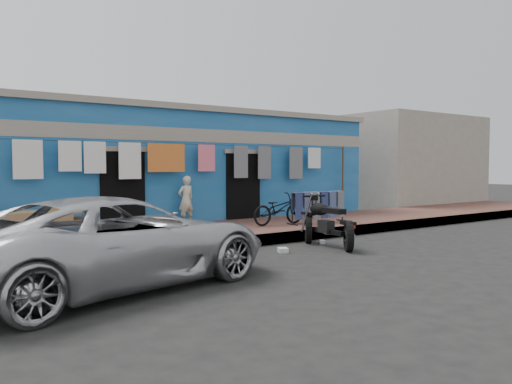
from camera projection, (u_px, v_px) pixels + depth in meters
name	position (u px, v px, depth m)	size (l,w,h in m)	color
ground	(315.00, 255.00, 9.73)	(80.00, 80.00, 0.00)	black
sidewalk	(232.00, 232.00, 12.17)	(28.00, 3.00, 0.25)	brown
curb	(268.00, 239.00, 10.99)	(28.00, 0.10, 0.25)	gray
building	(163.00, 168.00, 15.34)	(12.20, 5.20, 3.36)	#185795
neighbor_right	(396.00, 162.00, 21.67)	(6.00, 5.00, 3.80)	#9E9384
clothesline	(191.00, 163.00, 12.83)	(10.06, 0.06, 2.10)	brown
car	(118.00, 240.00, 7.17)	(2.18, 4.81, 1.35)	silver
seated_person	(186.00, 200.00, 12.74)	(0.44, 0.30, 1.23)	beige
bicycle	(279.00, 205.00, 12.59)	(0.54, 1.53, 0.99)	black
motorcycle	(327.00, 222.00, 10.68)	(0.71, 1.73, 1.09)	black
charpoy	(43.00, 223.00, 10.31)	(1.86, 0.91, 0.62)	brown
jeans_rack	(318.00, 207.00, 13.03)	(1.78, 0.45, 0.85)	black
litter_a	(254.00, 248.00, 10.34)	(0.20, 0.15, 0.09)	silver
litter_b	(322.00, 242.00, 11.18)	(0.16, 0.12, 0.08)	silver
litter_c	(283.00, 250.00, 10.04)	(0.23, 0.18, 0.09)	silver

